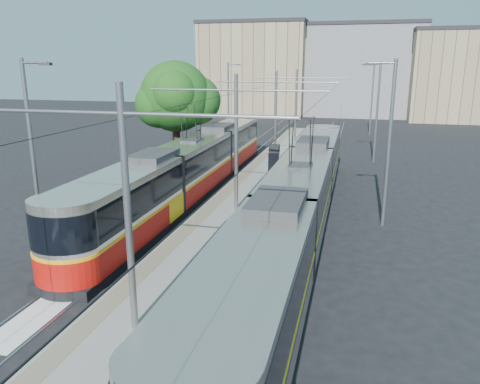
# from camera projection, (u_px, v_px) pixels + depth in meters

# --- Properties ---
(ground) EXTENTS (160.00, 160.00, 0.00)m
(ground) POSITION_uv_depth(u_px,v_px,m) (184.00, 278.00, 17.50)
(ground) COLOR black
(ground) RESTS_ON ground
(platform) EXTENTS (4.00, 50.00, 0.30)m
(platform) POSITION_uv_depth(u_px,v_px,m) (267.00, 175.00, 33.39)
(platform) COLOR gray
(platform) RESTS_ON ground
(tactile_strip_left) EXTENTS (0.70, 50.00, 0.01)m
(tactile_strip_left) POSITION_uv_depth(u_px,v_px,m) (248.00, 171.00, 33.68)
(tactile_strip_left) COLOR gray
(tactile_strip_left) RESTS_ON platform
(tactile_strip_right) EXTENTS (0.70, 50.00, 0.01)m
(tactile_strip_right) POSITION_uv_depth(u_px,v_px,m) (288.00, 174.00, 33.01)
(tactile_strip_right) COLOR gray
(tactile_strip_right) RESTS_ON platform
(rails) EXTENTS (8.71, 70.00, 0.03)m
(rails) POSITION_uv_depth(u_px,v_px,m) (267.00, 176.00, 33.42)
(rails) COLOR gray
(rails) RESTS_ON ground
(track_arrow) EXTENTS (1.20, 5.00, 0.01)m
(track_arrow) POSITION_uv_depth(u_px,v_px,m) (50.00, 305.00, 15.52)
(track_arrow) COLOR silver
(track_arrow) RESTS_ON ground
(tram_left) EXTENTS (2.43, 28.23, 5.50)m
(tram_left) POSITION_uv_depth(u_px,v_px,m) (193.00, 167.00, 28.48)
(tram_left) COLOR black
(tram_left) RESTS_ON ground
(tram_right) EXTENTS (2.43, 31.44, 5.50)m
(tram_right) POSITION_uv_depth(u_px,v_px,m) (299.00, 198.00, 21.33)
(tram_right) COLOR black
(tram_right) RESTS_ON ground
(catenary) EXTENTS (9.20, 70.00, 7.00)m
(catenary) POSITION_uv_depth(u_px,v_px,m) (260.00, 117.00, 29.58)
(catenary) COLOR slate
(catenary) RESTS_ON platform
(street_lamps) EXTENTS (15.18, 38.22, 8.00)m
(street_lamps) POSITION_uv_depth(u_px,v_px,m) (278.00, 112.00, 36.08)
(street_lamps) COLOR slate
(street_lamps) RESTS_ON ground
(shelter) EXTENTS (0.78, 1.17, 2.46)m
(shelter) POSITION_uv_depth(u_px,v_px,m) (274.00, 163.00, 30.23)
(shelter) COLOR black
(shelter) RESTS_ON platform
(tree) EXTENTS (5.54, 5.13, 8.05)m
(tree) POSITION_uv_depth(u_px,v_px,m) (181.00, 98.00, 33.51)
(tree) COLOR #382314
(tree) RESTS_ON ground
(building_left) EXTENTS (16.32, 12.24, 14.14)m
(building_left) POSITION_uv_depth(u_px,v_px,m) (256.00, 69.00, 74.17)
(building_left) COLOR tan
(building_left) RESTS_ON ground
(building_centre) EXTENTS (18.36, 14.28, 13.85)m
(building_centre) POSITION_uv_depth(u_px,v_px,m) (360.00, 70.00, 74.26)
(building_centre) COLOR gray
(building_centre) RESTS_ON ground
(building_right) EXTENTS (14.28, 10.20, 12.63)m
(building_right) POSITION_uv_depth(u_px,v_px,m) (462.00, 75.00, 65.56)
(building_right) COLOR tan
(building_right) RESTS_ON ground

